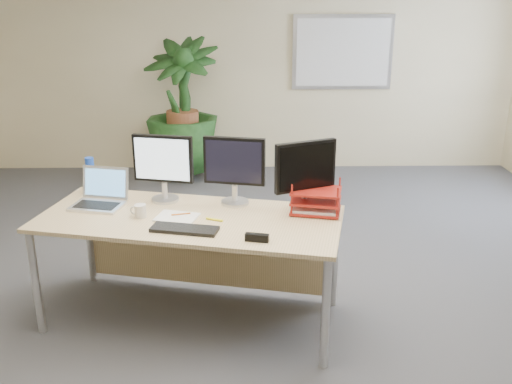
{
  "coord_description": "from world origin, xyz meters",
  "views": [
    {
      "loc": [
        -0.07,
        -3.56,
        2.31
      ],
      "look_at": [
        0.01,
        0.35,
        0.92
      ],
      "focal_mm": 40.0,
      "sensor_mm": 36.0,
      "label": 1
    }
  ],
  "objects_px": {
    "floor_plant": "(183,123)",
    "monitor_left": "(163,164)",
    "monitor_right": "(234,166)",
    "laptop": "(101,196)",
    "desk": "(195,233)"
  },
  "relations": [
    {
      "from": "monitor_left",
      "to": "floor_plant",
      "type": "bearing_deg",
      "value": 93.3
    },
    {
      "from": "desk",
      "to": "monitor_right",
      "type": "distance_m",
      "value": 0.56
    },
    {
      "from": "monitor_right",
      "to": "desk",
      "type": "bearing_deg",
      "value": -153.7
    },
    {
      "from": "desk",
      "to": "laptop",
      "type": "distance_m",
      "value": 0.75
    },
    {
      "from": "floor_plant",
      "to": "monitor_left",
      "type": "distance_m",
      "value": 2.98
    },
    {
      "from": "floor_plant",
      "to": "monitor_right",
      "type": "height_order",
      "value": "floor_plant"
    },
    {
      "from": "monitor_right",
      "to": "laptop",
      "type": "bearing_deg",
      "value": 179.83
    },
    {
      "from": "floor_plant",
      "to": "laptop",
      "type": "distance_m",
      "value": 3.05
    },
    {
      "from": "floor_plant",
      "to": "monitor_left",
      "type": "relative_size",
      "value": 2.98
    },
    {
      "from": "desk",
      "to": "monitor_left",
      "type": "xyz_separation_m",
      "value": [
        -0.24,
        0.22,
        0.46
      ]
    },
    {
      "from": "floor_plant",
      "to": "monitor_left",
      "type": "xyz_separation_m",
      "value": [
        0.17,
        -2.96,
        0.35
      ]
    },
    {
      "from": "monitor_left",
      "to": "laptop",
      "type": "relative_size",
      "value": 1.2
    },
    {
      "from": "floor_plant",
      "to": "monitor_right",
      "type": "relative_size",
      "value": 2.98
    },
    {
      "from": "laptop",
      "to": "monitor_right",
      "type": "bearing_deg",
      "value": -0.17
    },
    {
      "from": "floor_plant",
      "to": "monitor_right",
      "type": "xyz_separation_m",
      "value": [
        0.7,
        -3.03,
        0.35
      ]
    }
  ]
}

